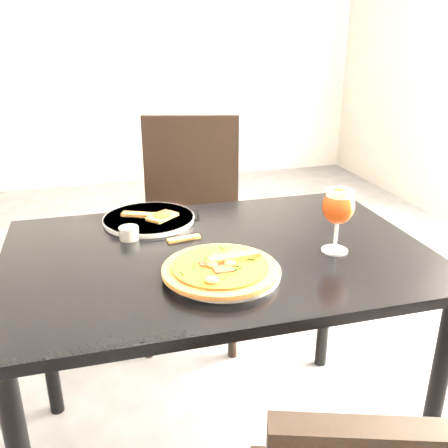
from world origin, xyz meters
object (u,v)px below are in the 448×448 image
object	(u,v)px
pizza	(221,268)
beer_glass	(338,207)
dining_table	(218,278)
chair_far	(191,220)

from	to	relation	value
pizza	beer_glass	world-z (taller)	beer_glass
pizza	beer_glass	size ratio (longest dim) A/B	1.59
dining_table	beer_glass	world-z (taller)	beer_glass
chair_far	beer_glass	bearing A→B (deg)	-59.55
dining_table	chair_far	size ratio (longest dim) A/B	1.24
chair_far	beer_glass	size ratio (longest dim) A/B	5.23
pizza	beer_glass	distance (m)	0.38
pizza	beer_glass	xyz separation A→B (m)	(0.36, 0.06, 0.11)
pizza	dining_table	bearing A→B (deg)	77.32
chair_far	beer_glass	world-z (taller)	chair_far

